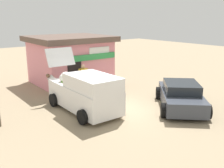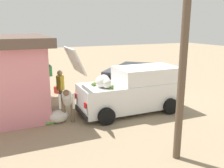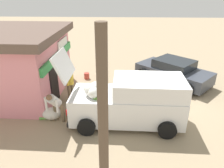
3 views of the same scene
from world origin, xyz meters
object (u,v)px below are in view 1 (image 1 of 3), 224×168
parked_sedan (181,96)px  customer_bending (54,83)px  unloaded_banana_pile (57,92)px  delivery_van (85,92)px  storefront_bar (70,59)px  vendor_standing (83,76)px  paint_bucket (121,84)px

parked_sedan → customer_bending: bearing=127.9°
customer_bending → unloaded_banana_pile: bearing=45.5°
delivery_van → unloaded_banana_pile: bearing=88.6°
customer_bending → storefront_bar: bearing=45.3°
storefront_bar → vendor_standing: bearing=-104.0°
delivery_van → customer_bending: size_ratio=3.35×
storefront_bar → customer_bending: 3.60m
storefront_bar → delivery_van: bearing=-112.8°
vendor_standing → unloaded_banana_pile: (-1.51, 0.47, -0.76)m
storefront_bar → unloaded_banana_pile: bearing=-134.7°
parked_sedan → unloaded_banana_pile: size_ratio=4.58×
parked_sedan → vendor_standing: vendor_standing is taller
unloaded_banana_pile → parked_sedan: bearing=-55.7°
delivery_van → parked_sedan: bearing=-32.5°
delivery_van → customer_bending: (-0.22, 2.85, -0.10)m
parked_sedan → customer_bending: 6.80m
unloaded_banana_pile → delivery_van: bearing=-91.4°
parked_sedan → unloaded_banana_pile: (-3.87, 5.67, -0.39)m
storefront_bar → delivery_van: storefront_bar is taller
customer_bending → parked_sedan: bearing=-52.1°
vendor_standing → delivery_van: bearing=-120.6°
customer_bending → unloaded_banana_pile: (0.30, 0.31, -0.61)m
customer_bending → paint_bucket: size_ratio=3.89×
vendor_standing → paint_bucket: (2.60, -0.33, -0.81)m
delivery_van → parked_sedan: delivery_van is taller
storefront_bar → unloaded_banana_pile: (-2.17, -2.19, -1.39)m
unloaded_banana_pile → storefront_bar: bearing=45.3°
storefront_bar → customer_bending: bearing=-134.7°
paint_bucket → delivery_van: bearing=-150.7°
customer_bending → paint_bucket: customer_bending is taller
storefront_bar → parked_sedan: storefront_bar is taller
delivery_van → vendor_standing: delivery_van is taller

